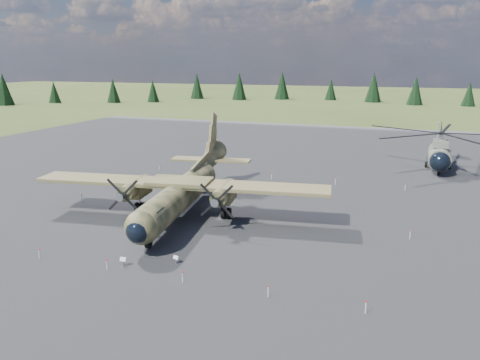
% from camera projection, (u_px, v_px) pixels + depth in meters
% --- Properties ---
extents(ground, '(500.00, 500.00, 0.00)m').
position_uv_depth(ground, '(226.00, 218.00, 44.56)').
color(ground, '#555C29').
rests_on(ground, ground).
extents(apron, '(120.00, 120.00, 0.04)m').
position_uv_depth(apron, '(257.00, 192.00, 53.70)').
color(apron, '#525357').
rests_on(apron, ground).
extents(transport_plane, '(28.29, 25.53, 9.31)m').
position_uv_depth(transport_plane, '(183.00, 188.00, 45.21)').
color(transport_plane, '#2E361D').
rests_on(transport_plane, ground).
extents(helicopter_near, '(21.65, 25.11, 5.34)m').
position_uv_depth(helicopter_near, '(440.00, 143.00, 63.30)').
color(helicopter_near, gray).
rests_on(helicopter_near, ground).
extents(info_placard_left, '(0.47, 0.24, 0.71)m').
position_uv_depth(info_placard_left, '(123.00, 260.00, 34.02)').
color(info_placard_left, gray).
rests_on(info_placard_left, ground).
extents(info_placard_right, '(0.42, 0.22, 0.63)m').
position_uv_depth(info_placard_right, '(176.00, 258.00, 34.48)').
color(info_placard_right, gray).
rests_on(info_placard_right, ground).
extents(barrier_fence, '(33.12, 29.62, 0.85)m').
position_uv_depth(barrier_fence, '(222.00, 213.00, 44.51)').
color(barrier_fence, white).
rests_on(barrier_fence, ground).
extents(treeline, '(297.84, 293.11, 10.94)m').
position_uv_depth(treeline, '(214.00, 164.00, 45.65)').
color(treeline, black).
rests_on(treeline, ground).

